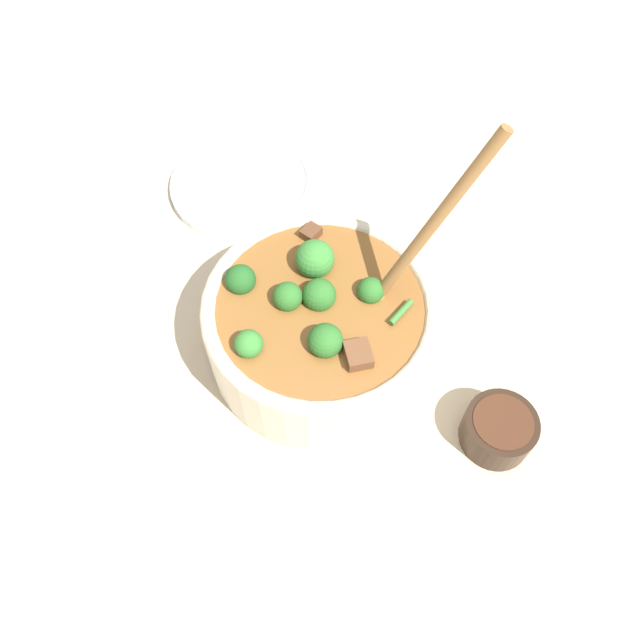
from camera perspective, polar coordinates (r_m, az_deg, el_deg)
name	(u,v)px	position (r m, az deg, el deg)	size (l,w,h in m)	color
ground_plane	(320,349)	(0.72, 0.00, -2.67)	(4.00, 4.00, 0.00)	#C6B293
stew_bowl	(320,323)	(0.67, 0.00, -0.23)	(0.25, 0.28, 0.29)	beige
condiment_bowl	(499,429)	(0.68, 16.04, -9.54)	(0.07, 0.07, 0.04)	black
empty_plate	(243,183)	(0.87, -7.05, 12.36)	(0.20, 0.20, 0.02)	white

